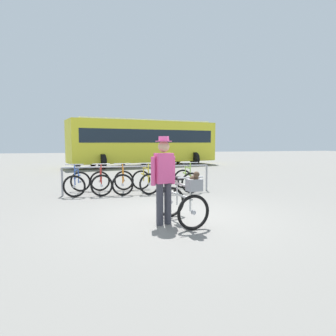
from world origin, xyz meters
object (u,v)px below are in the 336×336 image
at_px(racked_bike_blue, 77,183).
at_px(featured_bicycle, 184,200).
at_px(racked_bike_lime, 187,180).
at_px(racked_bike_orange, 123,181).
at_px(person_with_featured_bike, 164,176).
at_px(racked_bike_yellow, 145,181).
at_px(bus_distant, 145,140).
at_px(racked_bike_black, 166,180).
at_px(racked_bike_red, 101,182).

bearing_deg(racked_bike_blue, featured_bicycle, -60.28).
height_order(racked_bike_blue, racked_bike_lime, same).
relative_size(racked_bike_orange, featured_bicycle, 0.93).
height_order(featured_bicycle, person_with_featured_bike, person_with_featured_bike).
height_order(racked_bike_blue, racked_bike_orange, same).
height_order(racked_bike_blue, racked_bike_yellow, same).
height_order(person_with_featured_bike, bus_distant, bus_distant).
distance_m(racked_bike_lime, featured_bicycle, 4.04).
distance_m(racked_bike_lime, bus_distant, 10.55).
relative_size(racked_bike_lime, featured_bicycle, 0.89).
bearing_deg(racked_bike_black, racked_bike_blue, 178.58).
relative_size(person_with_featured_bike, bus_distant, 0.17).
xyz_separation_m(racked_bike_orange, racked_bike_yellow, (0.70, -0.02, 0.00)).
bearing_deg(racked_bike_yellow, racked_bike_red, 178.58).
xyz_separation_m(racked_bike_blue, person_with_featured_bike, (1.87, -3.82, 0.58)).
bearing_deg(featured_bicycle, racked_bike_blue, 119.72).
distance_m(racked_bike_black, racked_bike_lime, 0.70).
xyz_separation_m(racked_bike_red, racked_bike_orange, (0.70, -0.02, 0.00)).
relative_size(racked_bike_yellow, person_with_featured_bike, 0.68).
bearing_deg(racked_bike_red, racked_bike_orange, -1.42).
distance_m(racked_bike_red, racked_bike_lime, 2.80).
height_order(racked_bike_yellow, racked_bike_lime, same).
bearing_deg(person_with_featured_bike, racked_bike_orange, 97.03).
bearing_deg(featured_bicycle, racked_bike_orange, 102.21).
relative_size(racked_bike_yellow, racked_bike_black, 1.02).
height_order(racked_bike_red, person_with_featured_bike, person_with_featured_bike).
bearing_deg(racked_bike_blue, racked_bike_orange, -1.42).
xyz_separation_m(racked_bike_yellow, bus_distant, (1.65, 10.42, 1.37)).
height_order(racked_bike_lime, featured_bicycle, featured_bicycle).
relative_size(racked_bike_lime, bus_distant, 0.11).
xyz_separation_m(racked_bike_blue, racked_bike_lime, (3.50, -0.09, 0.00)).
bearing_deg(racked_bike_orange, racked_bike_black, -1.42).
distance_m(racked_bike_yellow, racked_bike_lime, 1.40).
distance_m(racked_bike_black, bus_distant, 10.57).
xyz_separation_m(racked_bike_yellow, person_with_featured_bike, (-0.23, -3.76, 0.58)).
distance_m(racked_bike_orange, racked_bike_black, 1.40).
distance_m(racked_bike_orange, person_with_featured_bike, 3.85).
bearing_deg(racked_bike_yellow, racked_bike_black, -1.42).
height_order(racked_bike_blue, racked_bike_red, same).
relative_size(racked_bike_orange, racked_bike_black, 1.01).
relative_size(racked_bike_orange, racked_bike_lime, 1.04).
height_order(racked_bike_orange, racked_bike_yellow, same).
bearing_deg(racked_bike_yellow, racked_bike_orange, 178.58).
distance_m(racked_bike_yellow, featured_bicycle, 3.88).
bearing_deg(racked_bike_black, featured_bicycle, -98.22).
bearing_deg(racked_bike_lime, racked_bike_blue, 178.58).
distance_m(racked_bike_orange, racked_bike_yellow, 0.70).
height_order(racked_bike_red, racked_bike_lime, same).
bearing_deg(racked_bike_orange, person_with_featured_bike, -82.97).
distance_m(racked_bike_red, racked_bike_black, 2.10).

